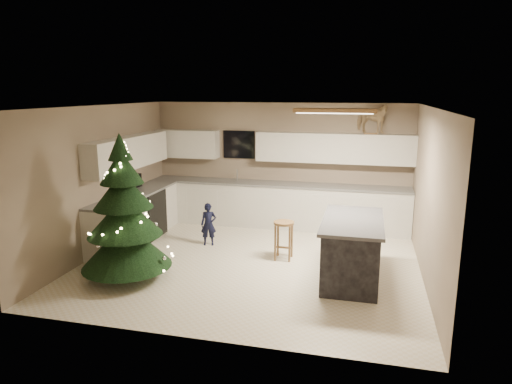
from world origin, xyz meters
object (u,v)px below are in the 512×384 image
toddler (209,224)px  rocking_horse (372,118)px  island (351,249)px  bar_stool (284,231)px  christmas_tree (125,221)px

toddler → rocking_horse: (2.87, 1.63, 1.91)m
island → bar_stool: (-1.16, 0.59, 0.02)m
christmas_tree → toddler: 1.98m
christmas_tree → bar_stool: bearing=32.3°
bar_stool → toddler: toddler is taller
bar_stool → toddler: size_ratio=0.83×
island → christmas_tree: 3.48m
christmas_tree → rocking_horse: (3.56, 3.40, 1.38)m
island → rocking_horse: rocking_horse is taller
christmas_tree → toddler: bearing=68.5°
toddler → christmas_tree: bearing=-126.5°
toddler → rocking_horse: 3.81m
bar_stool → rocking_horse: bearing=55.9°
island → rocking_horse: 3.19m
island → christmas_tree: bearing=-166.7°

